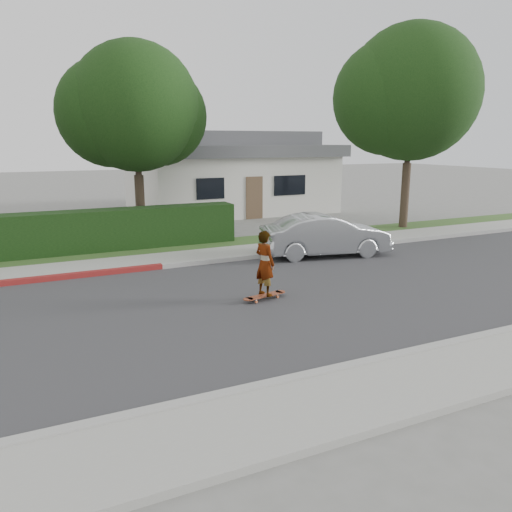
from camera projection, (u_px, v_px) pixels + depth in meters
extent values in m
plane|color=slate|center=(165.00, 315.00, 11.16)|extent=(120.00, 120.00, 0.00)
cube|color=#2D2D30|center=(165.00, 315.00, 11.16)|extent=(60.00, 8.00, 0.01)
cube|color=#9E9E99|center=(237.00, 393.00, 7.53)|extent=(60.00, 0.20, 0.15)
cube|color=gray|center=(264.00, 424.00, 6.74)|extent=(60.00, 1.60, 0.12)
cube|color=#9E9E99|center=(129.00, 270.00, 14.76)|extent=(60.00, 0.20, 0.15)
cube|color=gray|center=(123.00, 264.00, 15.55)|extent=(60.00, 1.60, 0.12)
cube|color=#2D4C1E|center=(114.00, 254.00, 16.96)|extent=(60.00, 1.60, 0.10)
cube|color=black|center=(14.00, 238.00, 16.09)|extent=(15.00, 1.00, 1.50)
cylinder|color=#33261C|center=(140.00, 208.00, 19.43)|extent=(0.36, 0.36, 2.52)
cylinder|color=#33261C|center=(138.00, 158.00, 19.01)|extent=(0.24, 0.24, 2.10)
sphere|color=black|center=(135.00, 107.00, 18.58)|extent=(4.80, 4.80, 4.80)
sphere|color=black|center=(112.00, 112.00, 18.65)|extent=(4.08, 4.08, 4.08)
sphere|color=black|center=(157.00, 116.00, 19.29)|extent=(3.84, 3.84, 3.84)
cylinder|color=#33261C|center=(405.00, 196.00, 21.76)|extent=(0.36, 0.36, 2.88)
cylinder|color=#33261C|center=(408.00, 146.00, 21.27)|extent=(0.24, 0.24, 2.40)
sphere|color=black|center=(412.00, 93.00, 20.79)|extent=(5.60, 5.60, 5.60)
sphere|color=black|center=(390.00, 98.00, 20.85)|extent=(4.76, 4.76, 4.76)
sphere|color=black|center=(423.00, 102.00, 21.49)|extent=(4.48, 4.48, 4.48)
cube|color=beige|center=(227.00, 183.00, 28.25)|extent=(10.00, 8.00, 3.00)
cube|color=#4C4C51|center=(227.00, 150.00, 27.84)|extent=(10.60, 8.60, 0.60)
cube|color=#4C4C51|center=(227.00, 139.00, 27.71)|extent=(8.40, 6.40, 0.80)
cube|color=black|center=(210.00, 189.00, 23.64)|extent=(1.40, 0.06, 1.00)
cube|color=black|center=(290.00, 185.00, 25.43)|extent=(1.80, 0.06, 1.00)
cube|color=brown|center=(254.00, 198.00, 24.72)|extent=(0.90, 0.06, 2.10)
cylinder|color=#C96237|center=(256.00, 302.00, 11.93)|extent=(0.07, 0.05, 0.07)
cylinder|color=#C96237|center=(252.00, 300.00, 12.08)|extent=(0.07, 0.05, 0.07)
cylinder|color=#C96237|center=(278.00, 297.00, 12.32)|extent=(0.07, 0.05, 0.07)
cylinder|color=#C96237|center=(273.00, 295.00, 12.47)|extent=(0.07, 0.05, 0.07)
cube|color=silver|center=(254.00, 299.00, 11.99)|extent=(0.09, 0.21, 0.03)
cube|color=silver|center=(275.00, 294.00, 12.38)|extent=(0.09, 0.21, 0.03)
cube|color=maroon|center=(265.00, 295.00, 12.18)|extent=(1.02, 0.44, 0.02)
cylinder|color=maroon|center=(248.00, 299.00, 11.89)|extent=(0.29, 0.29, 0.02)
cylinder|color=maroon|center=(280.00, 292.00, 12.48)|extent=(0.29, 0.29, 0.02)
imported|color=white|center=(265.00, 263.00, 12.00)|extent=(0.54, 0.67, 1.60)
imported|color=#B0B3B7|center=(325.00, 235.00, 16.77)|extent=(4.49, 2.32, 1.41)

